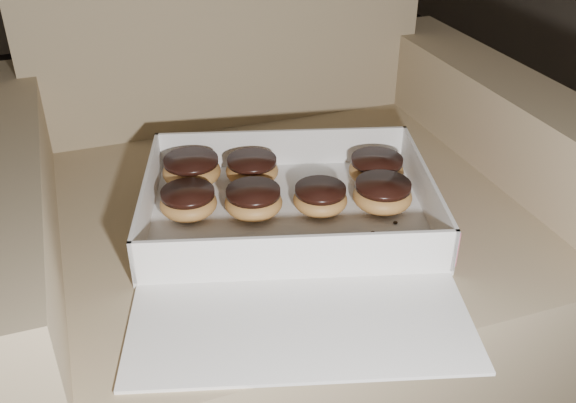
{
  "coord_description": "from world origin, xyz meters",
  "views": [
    {
      "loc": [
        0.08,
        -1.01,
        1.01
      ],
      "look_at": [
        0.37,
        -0.21,
        0.48
      ],
      "focal_mm": 40.0,
      "sensor_mm": 36.0,
      "label": 1
    }
  ],
  "objects": [
    {
      "name": "donut_d",
      "position": [
        0.54,
        -0.17,
        0.49
      ],
      "size": [
        0.09,
        0.09,
        0.05
      ],
      "color": "gold",
      "rests_on": "bakery_box"
    },
    {
      "name": "donut_b",
      "position": [
        0.22,
        -0.16,
        0.49
      ],
      "size": [
        0.09,
        0.09,
        0.04
      ],
      "color": "gold",
      "rests_on": "bakery_box"
    },
    {
      "name": "donut_e",
      "position": [
        0.51,
        -0.24,
        0.49
      ],
      "size": [
        0.09,
        0.09,
        0.05
      ],
      "color": "gold",
      "rests_on": "bakery_box"
    },
    {
      "name": "donut_g",
      "position": [
        0.41,
        -0.22,
        0.49
      ],
      "size": [
        0.09,
        0.09,
        0.04
      ],
      "color": "gold",
      "rests_on": "bakery_box"
    },
    {
      "name": "crumb_c",
      "position": [
        0.51,
        -0.38,
        0.47
      ],
      "size": [
        0.01,
        0.01,
        0.0
      ],
      "primitive_type": "ellipsoid",
      "color": "black",
      "rests_on": "bakery_box"
    },
    {
      "name": "donut_f",
      "position": [
        0.31,
        -0.19,
        0.49
      ],
      "size": [
        0.09,
        0.09,
        0.05
      ],
      "color": "gold",
      "rests_on": "bakery_box"
    },
    {
      "name": "armchair",
      "position": [
        0.38,
        -0.09,
        0.32
      ],
      "size": [
        0.98,
        0.82,
        1.02
      ],
      "color": "#978160",
      "rests_on": "floor"
    },
    {
      "name": "crumb_a",
      "position": [
        0.38,
        -0.36,
        0.47
      ],
      "size": [
        0.01,
        0.01,
        0.0
      ],
      "primitive_type": "ellipsoid",
      "color": "black",
      "rests_on": "bakery_box"
    },
    {
      "name": "bakery_box",
      "position": [
        0.36,
        -0.25,
        0.47
      ],
      "size": [
        0.56,
        0.61,
        0.07
      ],
      "rotation": [
        0.0,
        0.0,
        -0.27
      ],
      "color": "white",
      "rests_on": "armchair"
    },
    {
      "name": "crumb_b",
      "position": [
        0.51,
        -0.29,
        0.47
      ],
      "size": [
        0.01,
        0.01,
        0.0
      ],
      "primitive_type": "ellipsoid",
      "color": "black",
      "rests_on": "bakery_box"
    },
    {
      "name": "floor",
      "position": [
        0.0,
        0.0,
        0.0
      ],
      "size": [
        4.5,
        4.5,
        0.0
      ],
      "primitive_type": "plane",
      "color": "black",
      "rests_on": "ground"
    },
    {
      "name": "donut_c",
      "position": [
        0.24,
        -0.07,
        0.49
      ],
      "size": [
        0.1,
        0.1,
        0.05
      ],
      "color": "gold",
      "rests_on": "bakery_box"
    },
    {
      "name": "donut_a",
      "position": [
        0.34,
        -0.09,
        0.49
      ],
      "size": [
        0.09,
        0.09,
        0.04
      ],
      "color": "gold",
      "rests_on": "bakery_box"
    },
    {
      "name": "crumb_d",
      "position": [
        0.47,
        -0.31,
        0.47
      ],
      "size": [
        0.01,
        0.01,
        0.0
      ],
      "primitive_type": "ellipsoid",
      "color": "black",
      "rests_on": "bakery_box"
    }
  ]
}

